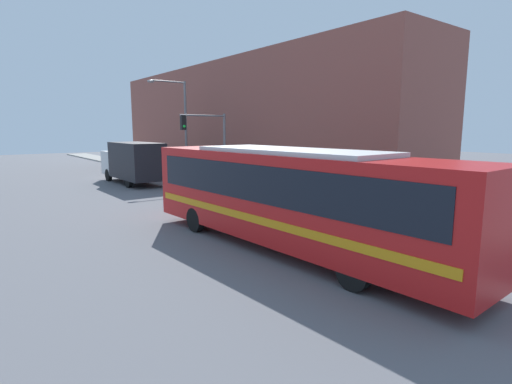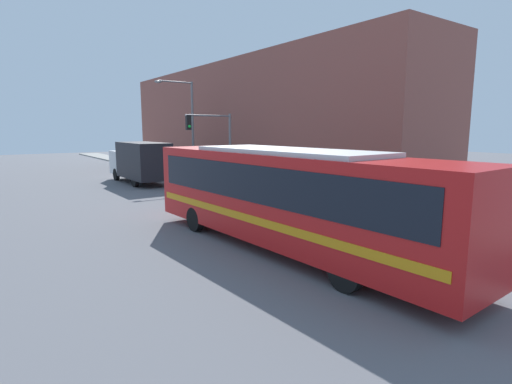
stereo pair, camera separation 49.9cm
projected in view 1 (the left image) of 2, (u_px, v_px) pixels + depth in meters
The scene contains 10 objects.
ground_plane at pixel (298, 242), 13.73m from camera, with size 120.00×120.00×0.00m, color slate.
sidewalk at pixel (183, 175), 32.92m from camera, with size 2.65×70.00×0.14m.
building_facade at pixel (241, 121), 33.07m from camera, with size 6.00×33.56×8.96m.
city_bus at pixel (288, 193), 12.60m from camera, with size 3.00×12.47×3.23m.
delivery_truck at pixel (133, 161), 28.03m from camera, with size 2.23×7.19×2.91m.
fire_hydrant at pixel (307, 195), 20.45m from camera, with size 0.28×0.38×0.75m.
traffic_light_pole at pixel (209, 136), 25.60m from camera, with size 3.28×0.35×4.68m.
parking_meter at pixel (238, 174), 25.19m from camera, with size 0.14×0.14×1.33m.
street_lamp at pixel (181, 120), 30.36m from camera, with size 3.07×0.28×7.25m.
pedestrian_near_corner at pixel (216, 168), 29.93m from camera, with size 0.34×0.34×1.58m.
Camera 1 is at (-9.21, -9.69, 3.85)m, focal length 28.00 mm.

